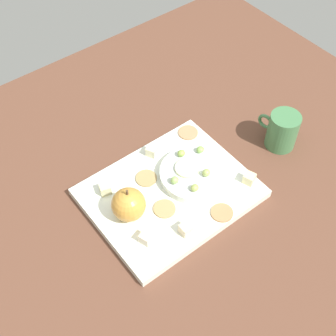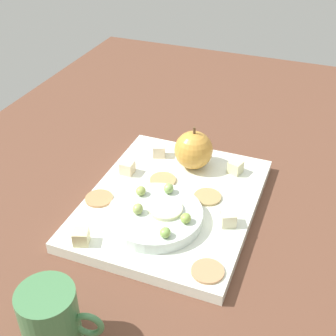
{
  "view_description": "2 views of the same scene",
  "coord_description": "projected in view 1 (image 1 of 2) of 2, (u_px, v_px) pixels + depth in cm",
  "views": [
    {
      "loc": [
        32.82,
        49.79,
        86.53
      ],
      "look_at": [
        -5.21,
        0.98,
        10.01
      ],
      "focal_mm": 49.11,
      "sensor_mm": 36.0,
      "label": 1
    },
    {
      "loc": [
        -62.11,
        -18.63,
        54.54
      ],
      "look_at": [
        -1.86,
        4.76,
        9.86
      ],
      "focal_mm": 49.09,
      "sensor_mm": 36.0,
      "label": 2
    }
  ],
  "objects": [
    {
      "name": "grape_0",
      "position": [
        195.0,
        188.0,
        0.97
      ],
      "size": [
        1.83,
        1.65,
        1.48
      ],
      "primitive_type": "ellipsoid",
      "color": "#99AC54",
      "rests_on": "serving_dish"
    },
    {
      "name": "platter",
      "position": [
        170.0,
        193.0,
        1.01
      ],
      "size": [
        34.96,
        27.86,
        1.99
      ],
      "primitive_type": "cube",
      "color": "white",
      "rests_on": "table"
    },
    {
      "name": "cracker_3",
      "position": [
        222.0,
        213.0,
        0.96
      ],
      "size": [
        4.76,
        4.76,
        0.4
      ],
      "primitive_type": "cylinder",
      "color": "tan",
      "rests_on": "platter"
    },
    {
      "name": "cracker_0",
      "position": [
        188.0,
        133.0,
        1.11
      ],
      "size": [
        4.76,
        4.76,
        0.4
      ],
      "primitive_type": "cylinder",
      "color": "tan",
      "rests_on": "platter"
    },
    {
      "name": "cup",
      "position": [
        282.0,
        130.0,
        1.08
      ],
      "size": [
        7.17,
        10.31,
        9.19
      ],
      "color": "#437A4A",
      "rests_on": "table"
    },
    {
      "name": "grape_2",
      "position": [
        181.0,
        153.0,
        1.04
      ],
      "size": [
        1.83,
        1.65,
        1.54
      ],
      "primitive_type": "ellipsoid",
      "color": "#91B34D",
      "rests_on": "serving_dish"
    },
    {
      "name": "grape_4",
      "position": [
        206.0,
        173.0,
        1.0
      ],
      "size": [
        1.83,
        1.65,
        1.7
      ],
      "primitive_type": "ellipsoid",
      "color": "#9BAF5C",
      "rests_on": "serving_dish"
    },
    {
      "name": "apple_stem",
      "position": [
        127.0,
        192.0,
        0.9
      ],
      "size": [
        0.5,
        0.5,
        1.2
      ],
      "primitive_type": "cylinder",
      "color": "brown",
      "rests_on": "apple_whole"
    },
    {
      "name": "apple_slice_0",
      "position": [
        187.0,
        168.0,
        1.01
      ],
      "size": [
        5.48,
        5.48,
        0.6
      ],
      "primitive_type": "cylinder",
      "color": "beige",
      "rests_on": "serving_dish"
    },
    {
      "name": "cracker_1",
      "position": [
        146.0,
        178.0,
        1.02
      ],
      "size": [
        4.76,
        4.76,
        0.4
      ],
      "primitive_type": "cylinder",
      "color": "tan",
      "rests_on": "platter"
    },
    {
      "name": "serving_dish",
      "position": [
        194.0,
        174.0,
        1.02
      ],
      "size": [
        15.37,
        15.37,
        1.95
      ],
      "primitive_type": "cylinder",
      "color": "silver",
      "rests_on": "platter"
    },
    {
      "name": "cheese_cube_4",
      "position": [
        105.0,
        189.0,
        0.99
      ],
      "size": [
        2.9,
        2.9,
        2.31
      ],
      "primitive_type": "cube",
      "rotation": [
        0.0,
        0.0,
        1.27
      ],
      "color": "beige",
      "rests_on": "platter"
    },
    {
      "name": "grape_1",
      "position": [
        175.0,
        180.0,
        0.99
      ],
      "size": [
        1.83,
        1.65,
        1.73
      ],
      "primitive_type": "ellipsoid",
      "color": "#91B761",
      "rests_on": "serving_dish"
    },
    {
      "name": "apple_whole",
      "position": [
        129.0,
        204.0,
        0.94
      ],
      "size": [
        7.18,
        7.18,
        7.18
      ],
      "primitive_type": "sphere",
      "color": "gold",
      "rests_on": "platter"
    },
    {
      "name": "cheese_cube_1",
      "position": [
        185.0,
        229.0,
        0.93
      ],
      "size": [
        2.32,
        2.32,
        2.31
      ],
      "primitive_type": "cube",
      "rotation": [
        0.0,
        0.0,
        1.57
      ],
      "color": "beige",
      "rests_on": "platter"
    },
    {
      "name": "grape_3",
      "position": [
        202.0,
        151.0,
        1.04
      ],
      "size": [
        1.83,
        1.65,
        1.48
      ],
      "primitive_type": "ellipsoid",
      "color": "#87B453",
      "rests_on": "serving_dish"
    },
    {
      "name": "cheese_cube_2",
      "position": [
        152.0,
        151.0,
        1.06
      ],
      "size": [
        3.11,
        3.11,
        2.31
      ],
      "primitive_type": "cube",
      "rotation": [
        0.0,
        0.0,
        0.47
      ],
      "color": "beige",
      "rests_on": "platter"
    },
    {
      "name": "table",
      "position": [
        147.0,
        200.0,
        1.03
      ],
      "size": [
        144.6,
        108.25,
        3.4
      ],
      "primitive_type": "cube",
      "color": "brown",
      "rests_on": "ground"
    },
    {
      "name": "cheese_cube_3",
      "position": [
        249.0,
        179.0,
        1.01
      ],
      "size": [
        2.96,
        2.96,
        2.31
      ],
      "primitive_type": "cube",
      "rotation": [
        0.0,
        0.0,
        0.35
      ],
      "color": "beige",
      "rests_on": "platter"
    },
    {
      "name": "cheese_cube_0",
      "position": [
        146.0,
        238.0,
        0.92
      ],
      "size": [
        2.93,
        2.93,
        2.31
      ],
      "primitive_type": "cube",
      "rotation": [
        0.0,
        0.0,
        0.32
      ],
      "color": "beige",
      "rests_on": "platter"
    },
    {
      "name": "cracker_2",
      "position": [
        164.0,
        209.0,
        0.97
      ],
      "size": [
        4.76,
        4.76,
        0.4
      ],
      "primitive_type": "cylinder",
      "color": "tan",
      "rests_on": "platter"
    }
  ]
}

